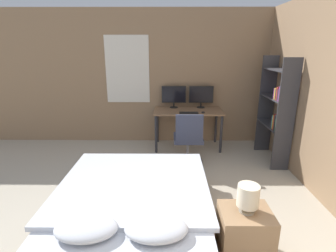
# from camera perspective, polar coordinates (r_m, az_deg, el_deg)

# --- Properties ---
(wall_back) EXTENTS (12.00, 0.08, 2.70)m
(wall_back) POSITION_cam_1_polar(r_m,az_deg,el_deg) (5.48, 2.72, 10.37)
(wall_back) COLOR #8E7051
(wall_back) RESTS_ON ground_plane
(bed) EXTENTS (1.71, 1.97, 0.54)m
(bed) POSITION_cam_1_polar(r_m,az_deg,el_deg) (3.17, -7.53, -16.59)
(bed) COLOR brown
(bed) RESTS_ON ground_plane
(nightstand) EXTENTS (0.48, 0.42, 0.50)m
(nightstand) POSITION_cam_1_polar(r_m,az_deg,el_deg) (2.81, 16.26, -21.66)
(nightstand) COLOR #997551
(nightstand) RESTS_ON ground_plane
(bedside_lamp) EXTENTS (0.20, 0.20, 0.27)m
(bedside_lamp) POSITION_cam_1_polar(r_m,az_deg,el_deg) (2.58, 17.04, -14.40)
(bedside_lamp) COLOR gray
(bedside_lamp) RESTS_ON nightstand
(desk) EXTENTS (1.34, 0.69, 0.77)m
(desk) POSITION_cam_1_polar(r_m,az_deg,el_deg) (5.20, 4.35, 2.40)
(desk) COLOR #846042
(desk) RESTS_ON ground_plane
(monitor_left) EXTENTS (0.50, 0.16, 0.44)m
(monitor_left) POSITION_cam_1_polar(r_m,az_deg,el_deg) (5.36, 1.28, 6.69)
(monitor_left) COLOR black
(monitor_left) RESTS_ON desk
(monitor_right) EXTENTS (0.50, 0.16, 0.44)m
(monitor_right) POSITION_cam_1_polar(r_m,az_deg,el_deg) (5.39, 7.22, 6.63)
(monitor_right) COLOR black
(monitor_right) RESTS_ON desk
(keyboard) EXTENTS (0.36, 0.13, 0.02)m
(keyboard) POSITION_cam_1_polar(r_m,az_deg,el_deg) (4.94, 4.56, 2.88)
(keyboard) COLOR black
(keyboard) RESTS_ON desk
(computer_mouse) EXTENTS (0.07, 0.05, 0.04)m
(computer_mouse) POSITION_cam_1_polar(r_m,az_deg,el_deg) (4.97, 7.65, 2.96)
(computer_mouse) COLOR black
(computer_mouse) RESTS_ON desk
(office_chair) EXTENTS (0.52, 0.52, 0.93)m
(office_chair) POSITION_cam_1_polar(r_m,az_deg,el_deg) (4.52, 4.42, -3.63)
(office_chair) COLOR black
(office_chair) RESTS_ON ground_plane
(bookshelf) EXTENTS (0.29, 0.90, 1.82)m
(bookshelf) POSITION_cam_1_polar(r_m,az_deg,el_deg) (4.81, 22.83, 3.96)
(bookshelf) COLOR #333338
(bookshelf) RESTS_ON ground_plane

